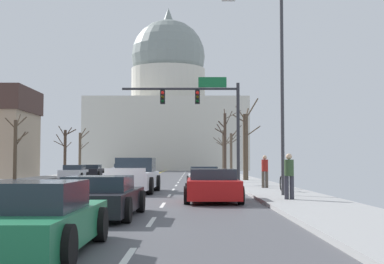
{
  "coord_description": "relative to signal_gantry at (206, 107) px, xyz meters",
  "views": [
    {
      "loc": [
        4.51,
        -22.02,
        1.48
      ],
      "look_at": [
        4.45,
        26.42,
        4.17
      ],
      "focal_mm": 50.66,
      "sensor_mm": 36.0,
      "label": 1
    }
  ],
  "objects": [
    {
      "name": "ground",
      "position": [
        -5.42,
        -14.16,
        -5.13
      ],
      "size": [
        20.0,
        180.0,
        0.2
      ],
      "color": "#4A4A4F"
    },
    {
      "name": "signal_gantry",
      "position": [
        0.0,
        0.0,
        0.0
      ],
      "size": [
        7.91,
        0.41,
        7.06
      ],
      "color": "#28282D",
      "rests_on": "ground"
    },
    {
      "name": "street_lamp_right",
      "position": [
        2.45,
        -14.17,
        -0.09
      ],
      "size": [
        2.54,
        0.24,
        8.3
      ],
      "color": "#333338",
      "rests_on": "ground"
    },
    {
      "name": "capitol_building",
      "position": [
        -5.42,
        65.36,
        5.91
      ],
      "size": [
        28.71,
        19.67,
        30.79
      ],
      "color": "beige",
      "rests_on": "ground"
    },
    {
      "name": "sedan_near_00",
      "position": [
        -0.24,
        -4.09,
        -4.59
      ],
      "size": [
        2.02,
        4.68,
        1.22
      ],
      "color": "silver",
      "rests_on": "ground"
    },
    {
      "name": "pickup_truck_near_01",
      "position": [
        -3.75,
        -9.61,
        -4.41
      ],
      "size": [
        2.37,
        5.7,
        1.69
      ],
      "color": "silver",
      "rests_on": "ground"
    },
    {
      "name": "sedan_near_02",
      "position": [
        -0.15,
        -15.83,
        -4.57
      ],
      "size": [
        2.12,
        4.58,
        1.22
      ],
      "color": "#B71414",
      "rests_on": "ground"
    },
    {
      "name": "sedan_near_03",
      "position": [
        -3.38,
        -21.59,
        -4.63
      ],
      "size": [
        2.12,
        4.67,
        1.11
      ],
      "color": "black",
      "rests_on": "ground"
    },
    {
      "name": "sedan_near_04",
      "position": [
        -3.48,
        -27.44,
        -4.61
      ],
      "size": [
        1.93,
        4.42,
        1.17
      ],
      "color": "#1E7247",
      "rests_on": "ground"
    },
    {
      "name": "sedan_oncoming_00",
      "position": [
        -10.69,
        8.61,
        -4.56
      ],
      "size": [
        2.05,
        4.59,
        1.24
      ],
      "color": "silver",
      "rests_on": "ground"
    },
    {
      "name": "sedan_oncoming_01",
      "position": [
        -10.71,
        16.64,
        -4.57
      ],
      "size": [
        2.04,
        4.35,
        1.22
      ],
      "color": "black",
      "rests_on": "ground"
    },
    {
      "name": "sedan_oncoming_02",
      "position": [
        -7.13,
        25.83,
        -4.53
      ],
      "size": [
        2.14,
        4.63,
        1.33
      ],
      "color": "silver",
      "rests_on": "ground"
    },
    {
      "name": "sedan_oncoming_03",
      "position": [
        -10.85,
        39.07,
        -4.59
      ],
      "size": [
        2.19,
        4.66,
        1.21
      ],
      "color": "silver",
      "rests_on": "ground"
    },
    {
      "name": "bare_tree_00",
      "position": [
        3.27,
        36.32,
        -1.94
      ],
      "size": [
        2.7,
        2.08,
        5.6
      ],
      "color": "brown",
      "rests_on": "ground"
    },
    {
      "name": "bare_tree_01",
      "position": [
        -14.2,
        4.56,
        -2.48
      ],
      "size": [
        1.79,
        1.69,
        5.08
      ],
      "color": "#4C3D2D",
      "rests_on": "ground"
    },
    {
      "name": "bare_tree_02",
      "position": [
        3.54,
        24.93,
        -2.48
      ],
      "size": [
        2.29,
        1.11,
        5.56
      ],
      "color": "brown",
      "rests_on": "ground"
    },
    {
      "name": "bare_tree_03",
      "position": [
        -14.3,
        20.79,
        -2.43
      ],
      "size": [
        2.31,
        1.49,
        5.11
      ],
      "color": "#423328",
      "rests_on": "ground"
    },
    {
      "name": "bare_tree_04",
      "position": [
        3.1,
        4.28,
        -2.33
      ],
      "size": [
        2.13,
        2.99,
        6.13
      ],
      "color": "#4C3D2D",
      "rests_on": "ground"
    },
    {
      "name": "bare_tree_05",
      "position": [
        -14.23,
        28.19,
        -2.38
      ],
      "size": [
        1.38,
        2.04,
        5.41
      ],
      "color": "brown",
      "rests_on": "ground"
    },
    {
      "name": "bare_tree_06",
      "position": [
        2.4,
        18.41,
        -1.59
      ],
      "size": [
        2.7,
        2.23,
        6.85
      ],
      "color": "#423328",
      "rests_on": "ground"
    },
    {
      "name": "pedestrian_00",
      "position": [
        2.88,
        -7.95,
        -4.07
      ],
      "size": [
        0.35,
        0.34,
        1.69
      ],
      "color": "#4C4238",
      "rests_on": "ground"
    },
    {
      "name": "pedestrian_01",
      "position": [
        2.58,
        -16.65,
        -4.1
      ],
      "size": [
        0.35,
        0.34,
        1.65
      ],
      "color": "#33333D",
      "rests_on": "ground"
    },
    {
      "name": "bicycle_parked",
      "position": [
        3.3,
        -11.13,
        -4.67
      ],
      "size": [
        0.12,
        1.77,
        0.85
      ],
      "color": "black",
      "rests_on": "ground"
    }
  ]
}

